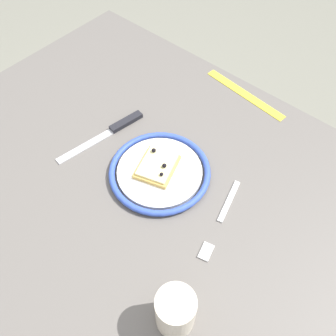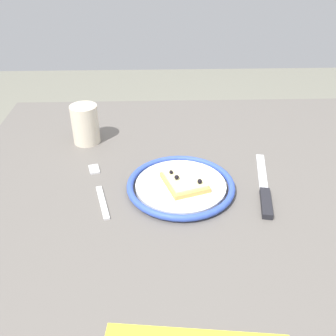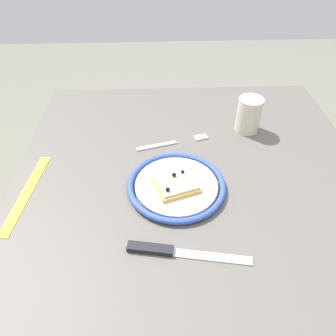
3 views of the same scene
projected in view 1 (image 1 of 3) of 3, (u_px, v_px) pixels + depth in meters
ground_plane at (147, 285)px, 1.43m from camera, size 6.00×6.00×0.00m
dining_table at (135, 194)px, 0.89m from camera, size 1.06×0.87×0.75m
plate at (160, 172)px, 0.82m from camera, size 0.23×0.23×0.02m
pizza_slice_near at (157, 166)px, 0.81m from camera, size 0.10×0.11×0.03m
knife at (115, 128)px, 0.90m from camera, size 0.06×0.24×0.01m
fork at (221, 219)px, 0.76m from camera, size 0.07×0.20×0.00m
cup at (175, 311)px, 0.60m from camera, size 0.07×0.07×0.10m
measuring_tape at (245, 94)px, 0.98m from camera, size 0.25×0.05×0.00m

